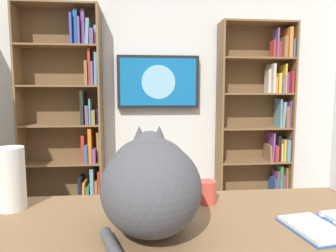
{
  "coord_description": "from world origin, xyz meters",
  "views": [
    {
      "loc": [
        0.24,
        1.35,
        1.23
      ],
      "look_at": [
        0.01,
        -1.11,
        0.95
      ],
      "focal_mm": 31.75,
      "sensor_mm": 36.0,
      "label": 1
    }
  ],
  "objects_px": {
    "bookshelf_left": "(263,111)",
    "paper_towel_roll": "(11,179)",
    "open_binder": "(336,226)",
    "cat": "(151,180)",
    "coffee_mug": "(207,192)",
    "bookshelf_right": "(71,108)",
    "wall_mounted_tv": "(158,82)"
  },
  "relations": [
    {
      "from": "cat",
      "to": "coffee_mug",
      "type": "height_order",
      "value": "cat"
    },
    {
      "from": "open_binder",
      "to": "bookshelf_left",
      "type": "bearing_deg",
      "value": -107.48
    },
    {
      "from": "cat",
      "to": "coffee_mug",
      "type": "bearing_deg",
      "value": -140.96
    },
    {
      "from": "open_binder",
      "to": "wall_mounted_tv",
      "type": "bearing_deg",
      "value": -79.78
    },
    {
      "from": "cat",
      "to": "bookshelf_right",
      "type": "bearing_deg",
      "value": -71.56
    },
    {
      "from": "bookshelf_left",
      "to": "cat",
      "type": "distance_m",
      "value": 2.79
    },
    {
      "from": "bookshelf_left",
      "to": "paper_towel_roll",
      "type": "distance_m",
      "value": 2.95
    },
    {
      "from": "wall_mounted_tv",
      "to": "paper_towel_roll",
      "type": "distance_m",
      "value": 2.44
    },
    {
      "from": "paper_towel_roll",
      "to": "open_binder",
      "type": "bearing_deg",
      "value": 166.62
    },
    {
      "from": "bookshelf_right",
      "to": "cat",
      "type": "relative_size",
      "value": 3.82
    },
    {
      "from": "bookshelf_left",
      "to": "wall_mounted_tv",
      "type": "height_order",
      "value": "bookshelf_left"
    },
    {
      "from": "bookshelf_left",
      "to": "coffee_mug",
      "type": "bearing_deg",
      "value": 61.86
    },
    {
      "from": "wall_mounted_tv",
      "to": "bookshelf_right",
      "type": "bearing_deg",
      "value": 4.71
    },
    {
      "from": "open_binder",
      "to": "coffee_mug",
      "type": "height_order",
      "value": "coffee_mug"
    },
    {
      "from": "bookshelf_right",
      "to": "paper_towel_roll",
      "type": "xyz_separation_m",
      "value": [
        -0.25,
        2.19,
        -0.17
      ]
    },
    {
      "from": "open_binder",
      "to": "coffee_mug",
      "type": "relative_size",
      "value": 3.73
    },
    {
      "from": "bookshelf_right",
      "to": "cat",
      "type": "distance_m",
      "value": 2.53
    },
    {
      "from": "cat",
      "to": "coffee_mug",
      "type": "distance_m",
      "value": 0.34
    },
    {
      "from": "wall_mounted_tv",
      "to": "coffee_mug",
      "type": "distance_m",
      "value": 2.35
    },
    {
      "from": "wall_mounted_tv",
      "to": "cat",
      "type": "bearing_deg",
      "value": 85.82
    },
    {
      "from": "cat",
      "to": "open_binder",
      "type": "height_order",
      "value": "cat"
    },
    {
      "from": "bookshelf_left",
      "to": "wall_mounted_tv",
      "type": "distance_m",
      "value": 1.29
    },
    {
      "from": "bookshelf_right",
      "to": "paper_towel_roll",
      "type": "distance_m",
      "value": 2.21
    },
    {
      "from": "bookshelf_left",
      "to": "open_binder",
      "type": "height_order",
      "value": "bookshelf_left"
    },
    {
      "from": "bookshelf_right",
      "to": "coffee_mug",
      "type": "bearing_deg",
      "value": 115.46
    },
    {
      "from": "bookshelf_left",
      "to": "bookshelf_right",
      "type": "bearing_deg",
      "value": -0.05
    },
    {
      "from": "bookshelf_right",
      "to": "open_binder",
      "type": "distance_m",
      "value": 2.88
    },
    {
      "from": "bookshelf_left",
      "to": "open_binder",
      "type": "bearing_deg",
      "value": 72.52
    },
    {
      "from": "bookshelf_left",
      "to": "open_binder",
      "type": "xyz_separation_m",
      "value": [
        0.78,
        2.48,
        -0.25
      ]
    },
    {
      "from": "bookshelf_right",
      "to": "cat",
      "type": "height_order",
      "value": "bookshelf_right"
    },
    {
      "from": "open_binder",
      "to": "coffee_mug",
      "type": "distance_m",
      "value": 0.49
    },
    {
      "from": "open_binder",
      "to": "bookshelf_right",
      "type": "bearing_deg",
      "value": -59.79
    }
  ]
}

